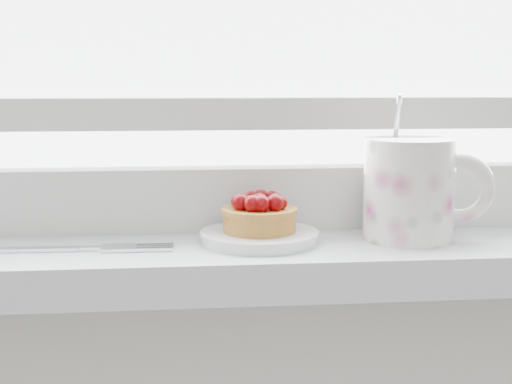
{
  "coord_description": "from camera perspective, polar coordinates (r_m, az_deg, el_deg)",
  "views": [
    {
      "loc": [
        -0.1,
        1.17,
        1.11
      ],
      "look_at": [
        -0.02,
        1.88,
        0.99
      ],
      "focal_mm": 50.0,
      "sensor_mm": 36.0,
      "label": 1
    }
  ],
  "objects": [
    {
      "name": "raspberry_tart",
      "position": [
        0.74,
        0.27,
        -1.73
      ],
      "size": [
        0.08,
        0.08,
        0.04
      ],
      "color": "#965F20",
      "rests_on": "saucer"
    },
    {
      "name": "fork",
      "position": [
        0.73,
        -15.44,
        -4.41
      ],
      "size": [
        0.22,
        0.03,
        0.0
      ],
      "color": "silver",
      "rests_on": "windowsill"
    },
    {
      "name": "floral_mug",
      "position": [
        0.76,
        12.41,
        0.37
      ],
      "size": [
        0.14,
        0.11,
        0.15
      ],
      "color": "silver",
      "rests_on": "windowsill"
    },
    {
      "name": "saucer",
      "position": [
        0.74,
        0.27,
        -3.61
      ],
      "size": [
        0.12,
        0.12,
        0.01
      ],
      "primitive_type": "cylinder",
      "color": "silver",
      "rests_on": "windowsill"
    }
  ]
}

